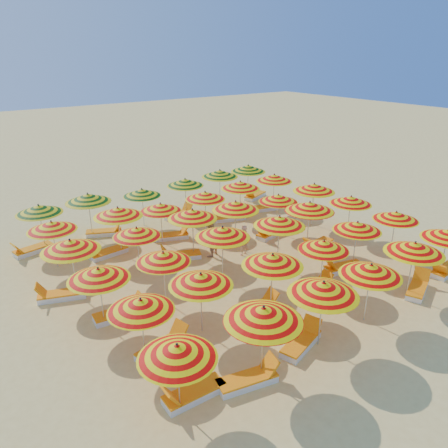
{
  "coord_description": "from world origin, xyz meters",
  "views": [
    {
      "loc": [
        -10.27,
        -13.71,
        8.62
      ],
      "look_at": [
        0.0,
        0.5,
        1.6
      ],
      "focal_mm": 35.0,
      "sensor_mm": 36.0,
      "label": 1
    }
  ],
  "objects_px": {
    "umbrella_20": "(192,214)",
    "lounger_3": "(418,288)",
    "umbrella_2": "(323,289)",
    "umbrella_30": "(39,209)",
    "lounger_19": "(105,232)",
    "lounger_6": "(255,308)",
    "umbrella_12": "(99,274)",
    "lounger_20": "(180,215)",
    "umbrella_13": "(163,257)",
    "umbrella_32": "(142,192)",
    "umbrella_33": "(185,182)",
    "umbrella_1": "(263,314)",
    "umbrella_27": "(205,196)",
    "lounger_7": "(311,288)",
    "umbrella_25": "(118,212)",
    "umbrella_34": "(220,173)",
    "umbrella_11": "(396,216)",
    "lounger_5": "(163,347)",
    "lounger_15": "(172,236)",
    "lounger_16": "(230,217)",
    "umbrella_3": "(371,270)",
    "lounger_21": "(255,196)",
    "umbrella_0": "(177,352)",
    "umbrella_6": "(141,305)",
    "lounger_4": "(446,270)",
    "umbrella_17": "(351,200)",
    "lounger_9": "(120,313)",
    "umbrella_26": "(161,207)",
    "beachgoer_b": "(210,240)",
    "umbrella_21": "(236,206)",
    "umbrella_9": "(324,246)",
    "umbrella_8": "(273,260)",
    "umbrella_19": "(137,232)",
    "umbrella_16": "(310,207)",
    "umbrella_15": "(279,221)",
    "lounger_12": "(180,256)",
    "lounger_11": "(61,295)",
    "lounger_18": "(32,250)",
    "lounger_10": "(317,245)",
    "umbrella_4": "(415,248)",
    "umbrella_10": "(357,226)",
    "umbrella_28": "(240,185)",
    "umbrella_5": "(448,234)",
    "lounger_0": "(193,394)",
    "umbrella_18": "(70,245)",
    "umbrella_23": "(314,188)",
    "lounger_1": "(249,380)",
    "lounger_8": "(343,267)",
    "umbrella_14": "(223,232)",
    "umbrella_29": "(274,178)",
    "umbrella_7": "(201,280)",
    "lounger_14": "(108,253)",
    "umbrella_35": "(248,168)"
  },
  "relations": [
    {
      "from": "umbrella_2",
      "to": "lounger_1",
      "type": "distance_m",
      "value": 3.43
    },
    {
      "from": "lounger_12",
      "to": "lounger_14",
      "type": "distance_m",
      "value": 3.31
    },
    {
      "from": "umbrella_26",
      "to": "beachgoer_b",
      "type": "xyz_separation_m",
      "value": [
        1.06,
        -2.54,
        -1.01
      ]
    },
    {
      "from": "lounger_5",
      "to": "lounger_21",
      "type": "relative_size",
      "value": 0.99
    },
    {
      "from": "lounger_15",
      "to": "umbrella_10",
      "type": "bearing_deg",
      "value": -36.07
    },
    {
      "from": "umbrella_17",
      "to": "lounger_9",
      "type": "relative_size",
      "value": 1.28
    },
    {
      "from": "lounger_11",
      "to": "lounger_18",
      "type": "xyz_separation_m",
      "value": [
        0.15,
        4.75,
        0.0
      ]
    },
    {
      "from": "lounger_19",
      "to": "lounger_6",
      "type": "bearing_deg",
      "value": -55.34
    },
    {
      "from": "umbrella_18",
      "to": "umbrella_27",
      "type": "height_order",
      "value": "umbrella_18"
    },
    {
      "from": "umbrella_10",
      "to": "lounger_18",
      "type": "height_order",
      "value": "umbrella_10"
    },
    {
      "from": "umbrella_20",
      "to": "lounger_3",
      "type": "xyz_separation_m",
      "value": [
        5.3,
        -7.62,
        -1.87
      ]
    },
    {
      "from": "umbrella_25",
      "to": "umbrella_34",
      "type": "distance_m",
      "value": 7.9
    },
    {
      "from": "lounger_16",
      "to": "umbrella_3",
      "type": "bearing_deg",
      "value": -83.48
    },
    {
      "from": "lounger_15",
      "to": "umbrella_25",
      "type": "bearing_deg",
      "value": -156.73
    },
    {
      "from": "umbrella_6",
      "to": "umbrella_21",
      "type": "relative_size",
      "value": 0.85
    },
    {
      "from": "umbrella_9",
      "to": "umbrella_26",
      "type": "height_order",
      "value": "umbrella_9"
    },
    {
      "from": "umbrella_34",
      "to": "lounger_0",
      "type": "height_order",
      "value": "umbrella_34"
    },
    {
      "from": "umbrella_12",
      "to": "lounger_20",
      "type": "distance_m",
      "value": 10.38
    },
    {
      "from": "umbrella_13",
      "to": "lounger_12",
      "type": "height_order",
      "value": "umbrella_13"
    },
    {
      "from": "umbrella_14",
      "to": "umbrella_25",
      "type": "height_order",
      "value": "umbrella_14"
    },
    {
      "from": "umbrella_6",
      "to": "lounger_10",
      "type": "xyz_separation_m",
      "value": [
        10.06,
        2.39,
        -1.68
      ]
    },
    {
      "from": "umbrella_32",
      "to": "lounger_21",
      "type": "bearing_deg",
      "value": 0.46
    },
    {
      "from": "umbrella_35",
      "to": "lounger_19",
      "type": "height_order",
      "value": "umbrella_35"
    },
    {
      "from": "umbrella_2",
      "to": "umbrella_30",
      "type": "xyz_separation_m",
      "value": [
        -4.98,
        12.44,
        -0.08
      ]
    },
    {
      "from": "lounger_1",
      "to": "lounger_18",
      "type": "relative_size",
      "value": 1.0
    },
    {
      "from": "umbrella_20",
      "to": "lounger_8",
      "type": "height_order",
      "value": "umbrella_20"
    },
    {
      "from": "umbrella_12",
      "to": "umbrella_23",
      "type": "distance_m",
      "value": 12.56
    },
    {
      "from": "umbrella_6",
      "to": "umbrella_15",
      "type": "height_order",
      "value": "umbrella_15"
    },
    {
      "from": "umbrella_33",
      "to": "umbrella_1",
      "type": "bearing_deg",
      "value": -112.14
    },
    {
      "from": "umbrella_12",
      "to": "lounger_16",
      "type": "height_order",
      "value": "umbrella_12"
    },
    {
      "from": "umbrella_19",
      "to": "umbrella_33",
      "type": "bearing_deg",
      "value": 42.68
    },
    {
      "from": "lounger_5",
      "to": "lounger_15",
      "type": "xyz_separation_m",
      "value": [
        4.46,
        7.39,
        0.0
      ]
    },
    {
      "from": "umbrella_27",
      "to": "lounger_7",
      "type": "relative_size",
      "value": 1.42
    },
    {
      "from": "lounger_15",
      "to": "umbrella_1",
      "type": "bearing_deg",
      "value": -85.05
    },
    {
      "from": "umbrella_7",
      "to": "umbrella_13",
      "type": "height_order",
      "value": "umbrella_7"
    },
    {
      "from": "umbrella_8",
      "to": "lounger_19",
      "type": "xyz_separation_m",
      "value": [
        -2.19,
        9.95,
        -1.83
      ]
    },
    {
      "from": "umbrella_1",
      "to": "umbrella_12",
      "type": "height_order",
      "value": "umbrella_1"
    },
    {
      "from": "umbrella_13",
      "to": "umbrella_32",
      "type": "xyz_separation_m",
      "value": [
        2.75,
        7.35,
        -0.03
      ]
    },
    {
      "from": "umbrella_8",
      "to": "lounger_4",
      "type": "distance_m",
      "value": 8.21
    },
    {
      "from": "umbrella_5",
      "to": "lounger_10",
      "type": "distance_m",
      "value": 5.53
    },
    {
      "from": "umbrella_6",
      "to": "lounger_4",
      "type": "height_order",
      "value": "umbrella_6"
    },
    {
      "from": "lounger_15",
      "to": "umbrella_29",
      "type": "bearing_deg",
      "value": 22.23
    },
    {
      "from": "umbrella_11",
      "to": "umbrella_16",
      "type": "height_order",
      "value": "umbrella_16"
    },
    {
      "from": "lounger_9",
      "to": "umbrella_11",
      "type": "bearing_deg",
      "value": -6.46
    },
    {
      "from": "umbrella_10",
      "to": "umbrella_28",
      "type": "xyz_separation_m",
      "value": [
        -0.41,
        7.3,
        0.07
      ]
    },
    {
      "from": "umbrella_11",
      "to": "umbrella_13",
      "type": "distance_m",
      "value": 10.5
    },
    {
      "from": "lounger_20",
      "to": "umbrella_21",
      "type": "bearing_deg",
      "value": -102.61
    },
    {
      "from": "umbrella_4",
      "to": "umbrella_12",
      "type": "height_order",
      "value": "umbrella_4"
    },
    {
      "from": "umbrella_5",
      "to": "umbrella_25",
      "type": "xyz_separation_m",
      "value": [
        -9.58,
        9.68,
        0.11
      ]
    },
    {
      "from": "umbrella_30",
      "to": "umbrella_0",
      "type": "bearing_deg",
      "value": -89.68
    }
  ]
}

